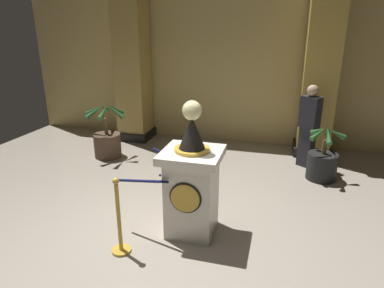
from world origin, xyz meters
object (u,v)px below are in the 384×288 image
at_px(pedestal_clock, 192,183).
at_px(potted_palm_left, 107,140).
at_px(stanchion_near, 191,175).
at_px(stanchion_far, 120,227).
at_px(bystander_guest, 309,124).
at_px(potted_palm_right, 322,163).

relative_size(pedestal_clock, potted_palm_left, 1.50).
height_order(pedestal_clock, potted_palm_left, pedestal_clock).
relative_size(stanchion_near, stanchion_far, 1.05).
bearing_deg(pedestal_clock, potted_palm_left, 138.03).
bearing_deg(bystander_guest, pedestal_clock, -119.27).
bearing_deg(bystander_guest, potted_palm_left, -171.95).
relative_size(pedestal_clock, potted_palm_right, 1.75).
bearing_deg(potted_palm_right, stanchion_near, -149.67).
distance_m(stanchion_near, bystander_guest, 2.67).
bearing_deg(stanchion_far, pedestal_clock, 42.37).
xyz_separation_m(potted_palm_left, bystander_guest, (4.11, 0.58, 0.51)).
bearing_deg(bystander_guest, potted_palm_right, -65.83).
bearing_deg(stanchion_far, potted_palm_right, 48.58).
height_order(pedestal_clock, potted_palm_right, pedestal_clock).
bearing_deg(stanchion_far, potted_palm_left, 121.32).
distance_m(pedestal_clock, stanchion_near, 1.11).
bearing_deg(stanchion_far, stanchion_near, 75.11).
bearing_deg(pedestal_clock, stanchion_near, 105.76).
xyz_separation_m(pedestal_clock, potted_palm_left, (-2.51, 2.26, -0.35)).
relative_size(pedestal_clock, stanchion_far, 1.81).
distance_m(stanchion_far, bystander_guest, 4.24).
bearing_deg(potted_palm_left, pedestal_clock, -41.97).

